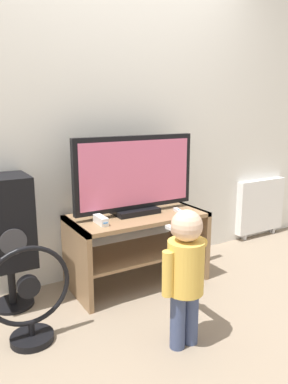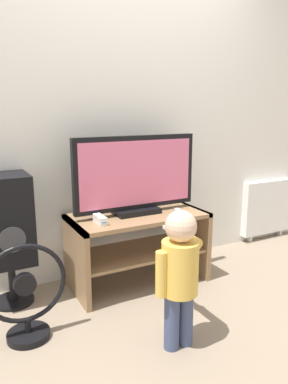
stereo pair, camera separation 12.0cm
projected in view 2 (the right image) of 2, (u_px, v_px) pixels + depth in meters
ground_plane at (154, 296)px, 2.72m from camera, size 16.00×16.00×0.00m
wall_back at (118, 112)px, 2.94m from camera, size 10.00×0.06×2.60m
tv_stand at (138, 238)px, 2.86m from camera, size 1.02×0.52×0.55m
television at (136, 176)px, 2.77m from camera, size 0.97×0.20×0.59m
game_console at (100, 220)px, 2.58m from camera, size 0.05×0.16×0.06m
remote_primary at (179, 211)px, 2.85m from camera, size 0.06×0.13×0.03m
child at (179, 268)px, 2.05m from camera, size 0.31×0.46×0.80m
speaker_tower at (7, 222)px, 2.50m from camera, size 0.31×0.34×0.91m
floor_fan at (26, 298)px, 2.16m from camera, size 0.48×0.25×0.59m
radiator at (267, 207)px, 3.84m from camera, size 0.61×0.08×0.61m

